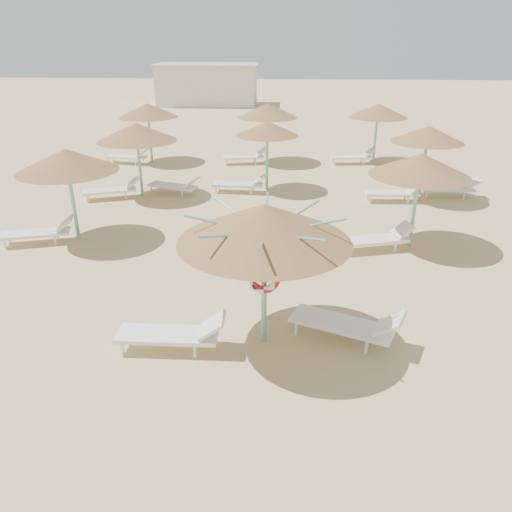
{
  "coord_description": "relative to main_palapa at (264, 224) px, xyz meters",
  "views": [
    {
      "loc": [
        0.75,
        -8.3,
        5.7
      ],
      "look_at": [
        0.14,
        1.41,
        1.3
      ],
      "focal_mm": 35.0,
      "sensor_mm": 36.0,
      "label": 1
    }
  ],
  "objects": [
    {
      "name": "service_hut",
      "position": [
        -6.38,
        34.86,
        -0.88
      ],
      "size": [
        8.4,
        4.4,
        3.25
      ],
      "color": "silver",
      "rests_on": "ground"
    },
    {
      "name": "palapa_field",
      "position": [
        0.32,
        9.83,
        -0.2
      ],
      "size": [
        18.51,
        13.22,
        2.72
      ],
      "color": "#6BBAA4",
      "rests_on": "ground"
    },
    {
      "name": "main_palapa",
      "position": [
        0.0,
        0.0,
        0.0
      ],
      "size": [
        3.23,
        3.23,
        2.89
      ],
      "color": "#6BBAA4",
      "rests_on": "ground"
    },
    {
      "name": "lounger_main_b",
      "position": [
        1.69,
        0.12,
        -2.14
      ],
      "size": [
        2.29,
        1.47,
        0.8
      ],
      "rotation": [
        0.0,
        0.0,
        -0.4
      ],
      "color": "white",
      "rests_on": "ground"
    },
    {
      "name": "lounger_main_a",
      "position": [
        -1.71,
        -0.4,
        -2.15
      ],
      "size": [
        2.12,
        0.66,
        0.77
      ],
      "rotation": [
        0.0,
        0.0,
        0.01
      ],
      "color": "white",
      "rests_on": "ground"
    },
    {
      "name": "ground",
      "position": [
        -0.38,
        -0.14,
        -2.52
      ],
      "size": [
        120.0,
        120.0,
        0.0
      ],
      "primitive_type": "plane",
      "color": "tan",
      "rests_on": "ground"
    }
  ]
}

